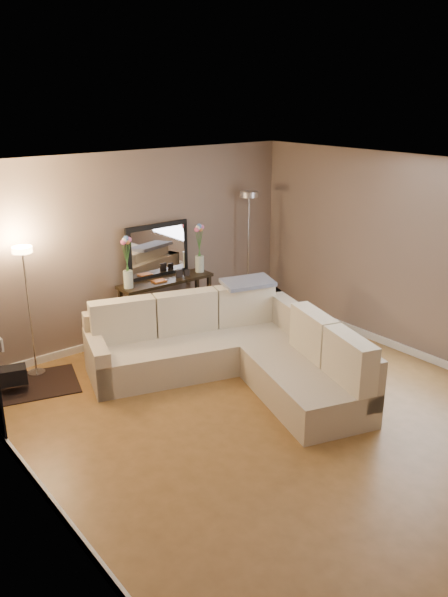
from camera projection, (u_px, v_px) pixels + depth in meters
floor at (269, 413)px, 6.37m from camera, size 5.00×5.50×0.01m
ceiling at (276, 171)px, 5.50m from camera, size 5.00×5.50×0.01m
wall_back at (136, 247)px, 7.97m from camera, size 5.00×0.02×2.60m
wall_left at (32, 369)px, 4.47m from camera, size 0.02×5.50×2.60m
wall_right at (417, 259)px, 7.40m from camera, size 0.02×5.50×2.60m
baseboard_back at (141, 332)px, 8.37m from camera, size 5.00×0.03×0.10m
baseboard_left at (52, 502)px, 4.90m from camera, size 0.03×5.50×0.10m
baseboard_right at (406, 349)px, 7.80m from camera, size 0.03×5.50×0.10m
switch_plate at (1, 344)px, 5.15m from camera, size 0.02×0.08×0.12m
sectional_sofa at (233, 350)px, 7.08m from camera, size 2.81×3.21×0.94m
throw_blanket at (248, 282)px, 7.61m from camera, size 0.75×0.54×0.09m
console_table at (162, 306)px, 8.15m from camera, size 1.39×0.38×0.85m
leaning_mirror at (158, 251)px, 8.09m from camera, size 0.98×0.05×0.77m
table_decor at (167, 279)px, 8.04m from camera, size 0.59×0.13×0.14m
flower_vase_left at (127, 267)px, 7.64m from camera, size 0.16×0.13×0.73m
flower_vase_right at (199, 252)px, 8.33m from camera, size 0.16×0.13×0.73m
floor_lamp_lit at (26, 286)px, 6.86m from camera, size 0.28×0.28×1.63m
floor_lamp_unlit at (248, 228)px, 8.83m from camera, size 0.31×0.31×1.92m
charcoal_rug at (32, 385)px, 6.94m from camera, size 1.24×1.05×0.01m
black_bag at (13, 375)px, 6.73m from camera, size 0.35×0.29×0.19m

